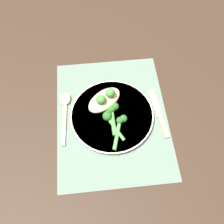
% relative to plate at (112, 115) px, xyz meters
% --- Properties ---
extents(ground_plane, '(3.00, 3.00, 0.00)m').
position_rel_plate_xyz_m(ground_plane, '(0.00, 0.00, -0.01)').
color(ground_plane, '#332319').
extents(placemat, '(0.45, 0.34, 0.00)m').
position_rel_plate_xyz_m(placemat, '(0.00, 0.00, -0.01)').
color(placemat, slate).
rests_on(placemat, ground_plane).
extents(plate, '(0.26, 0.26, 0.01)m').
position_rel_plate_xyz_m(plate, '(0.00, 0.00, 0.00)').
color(plate, silver).
rests_on(plate, placemat).
extents(chicken_fillet, '(0.12, 0.13, 0.03)m').
position_rel_plate_xyz_m(chicken_fillet, '(-0.05, -0.02, 0.02)').
color(chicken_fillet, '#DBBC89').
rests_on(chicken_fillet, plate).
extents(pesto_dollop_primary, '(0.03, 0.03, 0.03)m').
position_rel_plate_xyz_m(pesto_dollop_primary, '(-0.05, 0.00, 0.05)').
color(pesto_dollop_primary, '#477F38').
rests_on(pesto_dollop_primary, chicken_fillet).
extents(pesto_dollop_secondary, '(0.03, 0.03, 0.03)m').
position_rel_plate_xyz_m(pesto_dollop_secondary, '(-0.03, -0.03, 0.05)').
color(pesto_dollop_secondary, '#477F38').
rests_on(pesto_dollop_secondary, chicken_fillet).
extents(broccoli_stalk_front, '(0.11, 0.03, 0.02)m').
position_rel_plate_xyz_m(broccoli_stalk_front, '(0.00, 0.01, 0.02)').
color(broccoli_stalk_front, '#51A847').
rests_on(broccoli_stalk_front, plate).
extents(broccoli_stalk_rear, '(0.10, 0.06, 0.03)m').
position_rel_plate_xyz_m(broccoli_stalk_rear, '(0.02, -0.01, 0.02)').
color(broccoli_stalk_rear, '#51A847').
rests_on(broccoli_stalk_rear, plate).
extents(broccoli_stalk_left, '(0.11, 0.05, 0.02)m').
position_rel_plate_xyz_m(broccoli_stalk_left, '(0.04, 0.02, 0.01)').
color(broccoli_stalk_left, '#51A847').
rests_on(broccoli_stalk_left, plate).
extents(knife, '(0.18, 0.04, 0.01)m').
position_rel_plate_xyz_m(knife, '(0.01, 0.15, -0.01)').
color(knife, tan).
rests_on(knife, placemat).
extents(spoon, '(0.19, 0.04, 0.01)m').
position_rel_plate_xyz_m(spoon, '(-0.05, -0.15, -0.00)').
color(spoon, tan).
rests_on(spoon, placemat).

